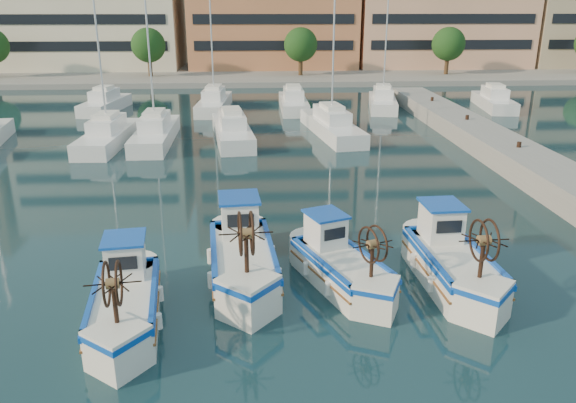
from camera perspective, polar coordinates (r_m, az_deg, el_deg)
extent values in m
plane|color=#1A3C46|center=(18.03, 2.45, -9.57)|extent=(300.00, 300.00, 0.00)
cube|color=gray|center=(29.05, 27.15, 0.95)|extent=(3.00, 60.00, 1.20)
cube|color=gray|center=(83.14, -2.33, 13.56)|extent=(180.00, 40.00, 0.60)
cylinder|color=#3F2B19|center=(70.64, -13.82, 12.98)|extent=(0.50, 0.50, 3.00)
sphere|color=#214D1B|center=(70.42, -14.00, 15.16)|extent=(4.00, 4.00, 4.00)
cylinder|color=#3F2B19|center=(69.80, 1.28, 13.44)|extent=(0.50, 0.50, 3.00)
sphere|color=#214D1B|center=(69.57, 1.30, 15.66)|extent=(4.00, 4.00, 4.00)
cylinder|color=#3F2B19|center=(73.50, 15.79, 13.04)|extent=(0.50, 0.50, 3.00)
sphere|color=#214D1B|center=(73.28, 15.99, 15.14)|extent=(4.00, 4.00, 4.00)
cube|color=white|center=(38.62, -17.79, 6.17)|extent=(2.62, 8.62, 1.00)
cylinder|color=silver|center=(37.83, -18.67, 14.29)|extent=(0.12, 0.12, 11.00)
cube|color=white|center=(38.65, -13.29, 6.58)|extent=(2.32, 9.21, 1.00)
cylinder|color=silver|center=(37.86, -13.95, 14.72)|extent=(0.12, 0.12, 11.00)
cube|color=white|center=(38.58, -5.68, 6.98)|extent=(3.28, 9.34, 1.00)
cube|color=white|center=(40.13, 4.43, 7.50)|extent=(3.64, 10.18, 1.00)
cylinder|color=silver|center=(39.37, 4.64, 15.36)|extent=(0.12, 0.12, 11.00)
cube|color=white|center=(51.61, -18.06, 9.28)|extent=(3.16, 7.56, 1.00)
cube|color=white|center=(50.00, -7.50, 9.76)|extent=(2.80, 9.04, 1.00)
cylinder|color=silver|center=(49.39, -7.79, 16.06)|extent=(0.12, 0.12, 11.00)
cube|color=white|center=(49.76, 0.54, 9.87)|extent=(2.23, 8.21, 1.00)
cube|color=white|center=(50.78, 9.58, 9.80)|extent=(3.46, 7.79, 1.00)
cylinder|color=silver|center=(50.18, 9.94, 16.00)|extent=(0.12, 0.12, 11.00)
cube|color=white|center=(53.67, 20.16, 9.41)|extent=(3.25, 8.00, 1.00)
cube|color=white|center=(16.97, -16.18, -10.38)|extent=(2.30, 4.36, 1.04)
cube|color=#0D45B2|center=(16.78, -16.31, -9.20)|extent=(2.36, 4.49, 0.16)
cube|color=blue|center=(16.81, -16.29, -9.39)|extent=(1.85, 3.90, 0.06)
cube|color=white|center=(17.55, -16.19, -5.43)|extent=(1.25, 1.42, 1.09)
cube|color=#0D45B2|center=(17.32, -16.38, -3.64)|extent=(1.41, 1.58, 0.08)
cylinder|color=#331E14|center=(14.89, -17.14, -10.07)|extent=(0.12, 0.12, 1.15)
cylinder|color=brown|center=(14.61, -17.38, -7.96)|extent=(0.35, 0.32, 0.28)
torus|color=#331E14|center=(14.63, -17.97, -7.99)|extent=(0.21, 1.16, 1.16)
torus|color=#331E14|center=(14.59, -16.80, -7.94)|extent=(0.21, 1.16, 1.16)
cube|color=white|center=(18.79, -4.60, -6.34)|extent=(2.40, 4.85, 1.17)
cube|color=#0D45B2|center=(18.60, -4.63, -5.10)|extent=(2.47, 4.99, 0.18)
cube|color=blue|center=(18.63, -4.63, -5.30)|extent=(1.92, 4.34, 0.07)
cube|color=white|center=(19.55, -4.96, -1.47)|extent=(1.35, 1.55, 1.23)
cube|color=#0D45B2|center=(19.32, -5.01, 0.39)|extent=(1.53, 1.73, 0.09)
cylinder|color=#331E14|center=(16.45, -4.23, -5.48)|extent=(0.13, 0.13, 1.30)
cylinder|color=brown|center=(16.17, -4.29, -3.25)|extent=(0.38, 0.34, 0.31)
torus|color=#331E14|center=(16.16, -4.89, -3.28)|extent=(0.19, 1.31, 1.31)
torus|color=#331E14|center=(16.18, -3.70, -3.22)|extent=(0.19, 1.31, 1.31)
cube|color=white|center=(18.52, 5.45, -7.06)|extent=(3.05, 4.37, 1.00)
cube|color=#0D45B2|center=(18.36, 5.49, -6.00)|extent=(3.14, 4.50, 0.15)
cube|color=blue|center=(18.38, 5.49, -6.17)|extent=(2.55, 3.85, 0.06)
cube|color=white|center=(19.01, 3.84, -2.90)|extent=(1.43, 1.54, 1.05)
cube|color=#0D45B2|center=(18.80, 3.88, -1.28)|extent=(1.61, 1.72, 0.08)
cylinder|color=#331E14|center=(16.75, 8.50, -6.17)|extent=(0.11, 0.11, 1.11)
cylinder|color=brown|center=(16.51, 8.60, -4.31)|extent=(0.38, 0.36, 0.27)
torus|color=#331E14|center=(16.44, 8.18, -4.40)|extent=(0.46, 1.07, 1.12)
torus|color=#331E14|center=(16.58, 9.02, -4.23)|extent=(0.46, 1.07, 1.12)
cube|color=white|center=(19.24, 16.33, -6.57)|extent=(2.13, 4.55, 1.12)
cube|color=#0D45B2|center=(19.06, 16.45, -5.43)|extent=(2.19, 4.69, 0.17)
cube|color=blue|center=(19.09, 16.43, -5.61)|extent=(1.68, 4.09, 0.06)
cube|color=white|center=(19.87, 15.28, -2.03)|extent=(1.23, 1.44, 1.17)
cube|color=#0D45B2|center=(19.66, 15.45, -0.29)|extent=(1.40, 1.60, 0.09)
cylinder|color=#331E14|center=(17.18, 19.05, -5.77)|extent=(0.13, 0.13, 1.23)
cylinder|color=brown|center=(16.92, 19.30, -3.74)|extent=(0.35, 0.31, 0.30)
torus|color=#331E14|center=(16.86, 18.80, -3.77)|extent=(0.13, 1.25, 1.24)
torus|color=#331E14|center=(16.99, 19.78, -3.71)|extent=(0.13, 1.25, 1.24)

